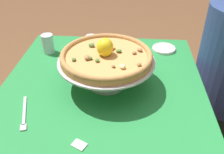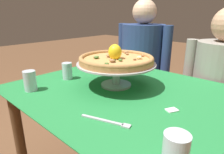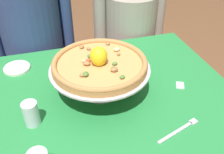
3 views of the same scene
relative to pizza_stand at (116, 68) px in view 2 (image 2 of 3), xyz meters
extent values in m
cylinder|color=brown|center=(-0.43, -0.42, -0.49)|extent=(0.06, 0.06, 0.71)
cylinder|color=brown|center=(-0.43, 0.38, -0.49)|extent=(0.06, 0.06, 0.71)
cube|color=brown|center=(0.05, -0.02, -0.12)|extent=(1.09, 0.92, 0.02)
cube|color=#237F3D|center=(0.05, -0.02, -0.11)|extent=(1.13, 0.96, 0.00)
cylinder|color=#B7B7C1|center=(0.00, 0.00, -0.10)|extent=(0.17, 0.17, 0.01)
cylinder|color=#B7B7C1|center=(0.00, 0.00, -0.03)|extent=(0.04, 0.04, 0.12)
cylinder|color=#B7B7C1|center=(0.00, 0.00, 0.03)|extent=(0.44, 0.44, 0.01)
cylinder|color=tan|center=(0.00, 0.00, 0.04)|extent=(0.41, 0.41, 0.02)
torus|color=#AF7D47|center=(0.00, 0.00, 0.06)|extent=(0.41, 0.41, 0.02)
ellipsoid|color=#C63D28|center=(-0.05, 0.02, 0.06)|extent=(0.03, 0.02, 0.01)
ellipsoid|color=#996B42|center=(-0.06, 0.00, 0.06)|extent=(0.04, 0.04, 0.02)
ellipsoid|color=tan|center=(-0.06, 0.03, 0.06)|extent=(0.03, 0.02, 0.01)
ellipsoid|color=#996B42|center=(-0.02, 0.12, 0.06)|extent=(0.03, 0.03, 0.01)
ellipsoid|color=#996B42|center=(-0.09, -0.08, 0.06)|extent=(0.02, 0.02, 0.01)
ellipsoid|color=#996B42|center=(0.04, -0.08, 0.06)|extent=(0.03, 0.03, 0.02)
ellipsoid|color=beige|center=(0.10, 0.08, 0.06)|extent=(0.04, 0.03, 0.02)
ellipsoid|color=#996B42|center=(0.08, 0.14, 0.06)|extent=(0.03, 0.03, 0.01)
ellipsoid|color=#996B42|center=(0.10, 0.04, 0.06)|extent=(0.02, 0.02, 0.01)
ellipsoid|color=#4C7533|center=(-0.03, 0.05, 0.06)|extent=(0.03, 0.03, 0.01)
ellipsoid|color=#4C7533|center=(-0.08, -0.08, 0.06)|extent=(0.03, 0.04, 0.02)
ellipsoid|color=#4C7533|center=(0.04, -0.07, 0.06)|extent=(0.02, 0.02, 0.01)
ellipsoid|color=#996B42|center=(-0.05, 0.15, 0.06)|extent=(0.03, 0.03, 0.01)
ellipsoid|color=#4C7533|center=(0.06, -0.03, 0.06)|extent=(0.03, 0.02, 0.01)
ellipsoid|color=#4C7533|center=(0.06, -0.13, 0.06)|extent=(0.03, 0.03, 0.01)
ellipsoid|color=#996B42|center=(-0.02, -0.01, 0.06)|extent=(0.03, 0.03, 0.01)
ellipsoid|color=yellow|center=(0.00, -0.01, 0.09)|extent=(0.08, 0.08, 0.09)
cylinder|color=silver|center=(-0.29, -0.36, -0.05)|extent=(0.07, 0.07, 0.11)
cylinder|color=silver|center=(-0.29, -0.36, -0.07)|extent=(0.06, 0.06, 0.06)
cylinder|color=silver|center=(0.53, -0.36, -0.05)|extent=(0.07, 0.07, 0.10)
cylinder|color=silver|center=(-0.31, -0.12, -0.05)|extent=(0.06, 0.06, 0.10)
cylinder|color=silver|center=(-0.31, -0.12, -0.08)|extent=(0.05, 0.05, 0.04)
cylinder|color=silver|center=(-0.37, 0.30, -0.10)|extent=(0.14, 0.14, 0.01)
torus|color=white|center=(-0.37, 0.30, -0.09)|extent=(0.13, 0.13, 0.01)
cube|color=#B7B7C1|center=(0.21, -0.32, -0.10)|extent=(0.17, 0.07, 0.01)
cube|color=#B7B7C1|center=(0.31, -0.29, -0.10)|extent=(0.04, 0.03, 0.01)
cube|color=white|center=(0.38, -0.06, -0.10)|extent=(0.05, 0.06, 0.00)
cube|color=#1E3833|center=(-0.28, 0.68, -0.62)|extent=(0.29, 0.33, 0.45)
cylinder|color=navy|center=(-0.28, 0.68, -0.10)|extent=(0.39, 0.39, 0.60)
sphere|color=beige|center=(-0.28, 0.68, 0.31)|extent=(0.21, 0.21, 0.21)
cylinder|color=navy|center=(-0.51, 0.67, -0.05)|extent=(0.08, 0.08, 0.51)
cylinder|color=navy|center=(-0.05, 0.68, -0.05)|extent=(0.08, 0.08, 0.51)
cube|color=black|center=(0.38, 0.66, -0.62)|extent=(0.29, 0.33, 0.45)
cylinder|color=gray|center=(0.38, 0.66, -0.14)|extent=(0.37, 0.37, 0.51)
cylinder|color=gray|center=(0.16, 0.65, -0.10)|extent=(0.08, 0.08, 0.43)
camera|label=1|loc=(0.97, 0.10, 0.61)|focal=40.30mm
camera|label=2|loc=(0.69, -0.79, 0.29)|focal=31.14mm
camera|label=3|loc=(-0.21, -0.90, 0.65)|focal=41.02mm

